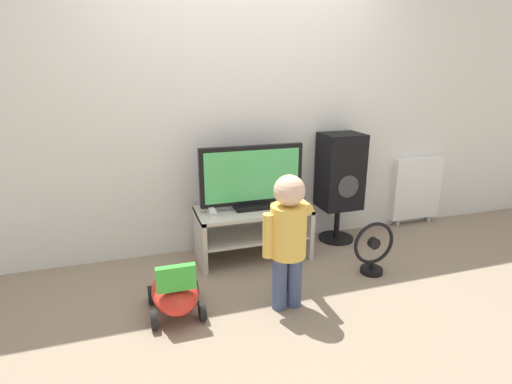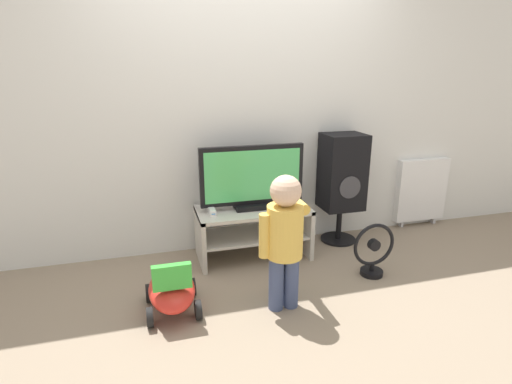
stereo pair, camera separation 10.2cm
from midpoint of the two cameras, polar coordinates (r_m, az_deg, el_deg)
name	(u,v)px [view 2 (the right image)]	position (r m, az deg, el deg)	size (l,w,h in m)	color
ground_plane	(261,268)	(3.36, 1.55, -10.77)	(16.00, 16.00, 0.00)	gray
wall_back	(243,102)	(3.50, -0.98, 12.70)	(10.00, 0.06, 2.60)	silver
tv_stand	(253,225)	(3.44, 0.44, -4.75)	(0.95, 0.46, 0.44)	beige
television	(252,178)	(3.32, 0.35, 2.02)	(0.88, 0.20, 0.54)	black
game_console	(212,211)	(3.28, -5.46, -2.66)	(0.05, 0.17, 0.05)	white
remote_primary	(286,210)	(3.32, 5.18, -2.59)	(0.10, 0.13, 0.03)	white
child	(285,232)	(2.63, 5.23, -5.70)	(0.36, 0.52, 0.94)	#3F4C72
speaker_tower	(342,174)	(3.74, 12.97, 2.48)	(0.37, 0.33, 1.02)	black
floor_fan	(373,252)	(3.31, 17.28, -8.18)	(0.35, 0.18, 0.44)	black
ride_on_toy	(172,289)	(2.80, -10.88, -13.52)	(0.35, 0.54, 0.41)	red
radiator	(421,190)	(4.46, 23.14, 0.24)	(0.56, 0.08, 0.70)	white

